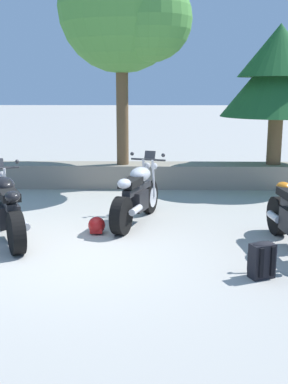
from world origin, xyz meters
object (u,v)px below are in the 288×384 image
(leafy_tree_mid_left, at_px, (127,11))
(motorcycle_black_near_left, at_px, (7,209))
(motorcycle_silver_centre, at_px, (137,195))
(rider_helmet, at_px, (97,225))
(rider_backpack, at_px, (262,259))
(pine_tree_mid_right, at_px, (278,73))

(leafy_tree_mid_left, bearing_deg, motorcycle_black_near_left, -112.80)
(motorcycle_black_near_left, bearing_deg, motorcycle_silver_centre, 26.77)
(rider_helmet, bearing_deg, motorcycle_silver_centre, 47.26)
(motorcycle_black_near_left, xyz_separation_m, motorcycle_silver_centre, (1.98, 1.00, 0.00))
(rider_backpack, xyz_separation_m, leafy_tree_mid_left, (-1.95, 5.43, 3.73))
(rider_helmet, distance_m, pine_tree_mid_right, 5.91)
(motorcycle_silver_centre, xyz_separation_m, rider_helmet, (-0.63, -0.69, -0.35))
(rider_backpack, bearing_deg, pine_tree_mid_right, 75.21)
(leafy_tree_mid_left, bearing_deg, rider_helmet, -94.99)
(motorcycle_silver_centre, xyz_separation_m, rider_backpack, (1.64, -2.46, -0.24))
(pine_tree_mid_right, bearing_deg, rider_helmet, -134.52)
(leafy_tree_mid_left, bearing_deg, rider_backpack, -70.22)
(motorcycle_silver_centre, distance_m, rider_backpack, 2.97)
(rider_helmet, bearing_deg, leafy_tree_mid_left, 85.01)
(rider_backpack, bearing_deg, motorcycle_silver_centre, 123.63)
(leafy_tree_mid_left, bearing_deg, motorcycle_silver_centre, -83.95)
(motorcycle_black_near_left, xyz_separation_m, leafy_tree_mid_left, (1.67, 3.97, 3.49))
(pine_tree_mid_right, bearing_deg, motorcycle_silver_centre, -134.89)
(motorcycle_black_near_left, bearing_deg, rider_backpack, -22.00)
(motorcycle_black_near_left, xyz_separation_m, rider_helmet, (1.35, 0.31, -0.35))
(motorcycle_silver_centre, bearing_deg, rider_backpack, -56.37)
(motorcycle_black_near_left, distance_m, rider_backpack, 3.91)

